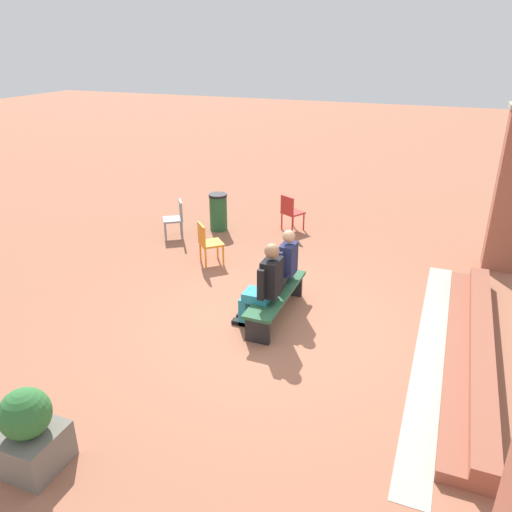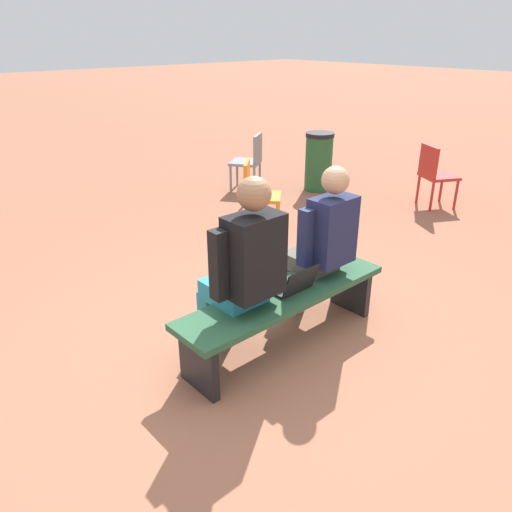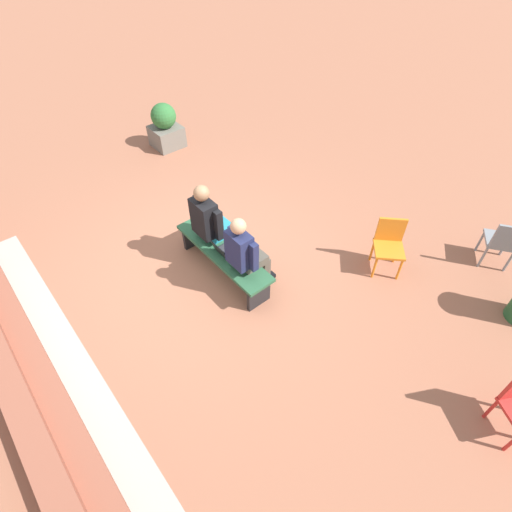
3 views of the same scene
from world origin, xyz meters
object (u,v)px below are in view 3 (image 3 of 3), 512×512
(bench, at_px, (223,255))
(planter, at_px, (165,127))
(plastic_chair_near_bench_right, at_px, (389,243))
(plastic_chair_foreground, at_px, (503,241))
(laptop, at_px, (225,251))
(person_student, at_px, (246,252))
(person_adult, at_px, (211,221))

(bench, bearing_deg, planter, -19.02)
(bench, relative_size, plastic_chair_near_bench_right, 2.14)
(planter, bearing_deg, plastic_chair_foreground, -162.89)
(plastic_chair_foreground, bearing_deg, bench, 52.40)
(laptop, distance_m, plastic_chair_foreground, 4.07)
(person_student, distance_m, plastic_chair_near_bench_right, 2.14)
(plastic_chair_foreground, bearing_deg, planter, 17.11)
(laptop, bearing_deg, person_student, -168.52)
(plastic_chair_near_bench_right, xyz_separation_m, plastic_chair_foreground, (-1.05, -1.31, 0.00))
(person_student, distance_m, planter, 4.44)
(plastic_chair_near_bench_right, distance_m, planter, 5.29)
(person_student, bearing_deg, bench, 8.45)
(person_student, relative_size, plastic_chair_foreground, 1.58)
(laptop, bearing_deg, plastic_chair_near_bench_right, -125.44)
(person_student, bearing_deg, plastic_chair_foreground, -122.83)
(bench, distance_m, plastic_chair_near_bench_right, 2.43)
(person_adult, height_order, laptop, person_adult)
(person_student, relative_size, planter, 1.42)
(person_student, distance_m, plastic_chair_foreground, 3.80)
(plastic_chair_foreground, relative_size, planter, 0.89)
(bench, xyz_separation_m, laptop, (-0.06, 0.01, 0.15))
(person_student, relative_size, laptop, 4.16)
(bench, distance_m, person_student, 0.58)
(planter, bearing_deg, person_adult, 160.29)
(laptop, height_order, planter, planter)
(person_student, height_order, laptop, person_student)
(person_student, relative_size, person_adult, 0.95)
(person_student, bearing_deg, person_adult, -0.29)
(person_student, bearing_deg, laptop, 11.48)
(person_student, distance_m, laptop, 0.45)
(person_adult, relative_size, plastic_chair_foreground, 1.67)
(laptop, height_order, plastic_chair_near_bench_right, plastic_chair_near_bench_right)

